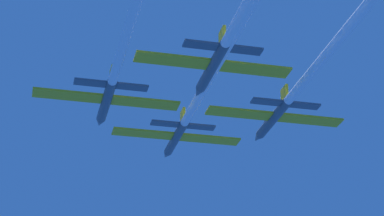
{
  "coord_description": "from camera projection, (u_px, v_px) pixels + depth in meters",
  "views": [
    {
      "loc": [
        -19.36,
        -96.19,
        -39.92
      ],
      "look_at": [
        0.52,
        -11.19,
        -0.03
      ],
      "focal_mm": 69.93,
      "sensor_mm": 36.0,
      "label": 1
    }
  ],
  "objects": [
    {
      "name": "jet_left_wing",
      "position": [
        135.0,
        7.0,
        73.62
      ],
      "size": [
        18.27,
        71.15,
        3.03
      ],
      "color": "#4C5660"
    },
    {
      "name": "jet_lead",
      "position": [
        208.0,
        81.0,
        89.93
      ],
      "size": [
        18.27,
        62.68,
        3.03
      ],
      "color": "#4C5660"
    },
    {
      "name": "jet_right_wing",
      "position": [
        320.0,
        62.0,
        83.8
      ],
      "size": [
        18.27,
        56.87,
        3.03
      ],
      "color": "#4C5660"
    }
  ]
}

